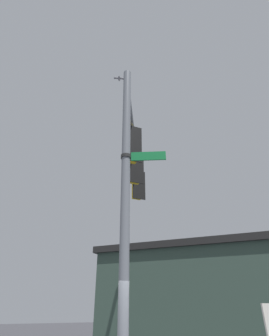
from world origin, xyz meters
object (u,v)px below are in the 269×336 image
Objects in this scene: traffic_light_mid_inner at (134,169)px; traffic_light_mid_outer at (137,186)px; street_name_sign at (138,156)px; traffic_light_nearest_pole at (131,146)px; bird_flying at (119,78)px.

traffic_light_mid_outer is (0.71, 1.39, 0.00)m from traffic_light_mid_inner.
traffic_light_mid_outer is at bearing 66.62° from street_name_sign.
traffic_light_mid_inner is at bearing 62.97° from traffic_light_nearest_pole.
traffic_light_mid_inner is 1.00× the size of traffic_light_mid_outer.
street_name_sign is at bearing -111.53° from traffic_light_mid_inner.
bird_flying reaches higher than street_name_sign.
traffic_light_mid_outer is 4.36m from bird_flying.
bird_flying is at bearing 97.40° from traffic_light_nearest_pole.
traffic_light_nearest_pole and traffic_light_mid_inner have the same top height.
street_name_sign is (-0.43, -1.48, -1.23)m from traffic_light_nearest_pole.
traffic_light_mid_outer reaches higher than street_name_sign.
traffic_light_mid_inner is 3.33m from street_name_sign.
traffic_light_nearest_pole is at bearing -117.03° from traffic_light_mid_outer.
bird_flying reaches higher than traffic_light_mid_inner.
traffic_light_nearest_pole is at bearing 74.02° from street_name_sign.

